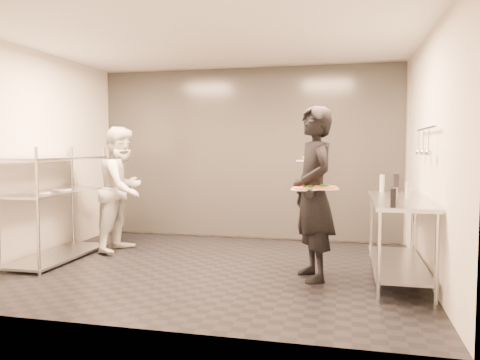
% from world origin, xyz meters
% --- Properties ---
extents(room_shell, '(5.00, 4.00, 2.80)m').
position_xyz_m(room_shell, '(0.00, 1.18, 1.40)').
color(room_shell, black).
rests_on(room_shell, ground).
extents(pass_rack, '(0.60, 1.60, 1.50)m').
position_xyz_m(pass_rack, '(-2.15, -0.00, 0.77)').
color(pass_rack, '#ACAEB3').
rests_on(pass_rack, ground).
extents(prep_counter, '(0.60, 1.80, 0.92)m').
position_xyz_m(prep_counter, '(2.18, 0.00, 0.63)').
color(prep_counter, '#ACAEB3').
rests_on(prep_counter, ground).
extents(utensil_rail, '(0.07, 1.20, 0.31)m').
position_xyz_m(utensil_rail, '(2.43, -0.00, 1.55)').
color(utensil_rail, '#ACAEB3').
rests_on(utensil_rail, room_shell).
extents(waiter, '(0.72, 0.84, 1.95)m').
position_xyz_m(waiter, '(1.24, -0.20, 0.98)').
color(waiter, black).
rests_on(waiter, ground).
extents(chef, '(0.74, 0.92, 1.78)m').
position_xyz_m(chef, '(-1.55, 0.68, 0.89)').
color(chef, silver).
rests_on(chef, ground).
extents(pizza_plate_near, '(0.30, 0.30, 0.05)m').
position_xyz_m(pizza_plate_near, '(1.15, -0.37, 1.05)').
color(pizza_plate_near, silver).
rests_on(pizza_plate_near, waiter).
extents(pizza_plate_far, '(0.30, 0.30, 0.05)m').
position_xyz_m(pizza_plate_far, '(1.38, -0.38, 1.06)').
color(pizza_plate_far, silver).
rests_on(pizza_plate_far, waiter).
extents(salad_plate, '(0.30, 0.30, 0.07)m').
position_xyz_m(salad_plate, '(1.15, 0.15, 1.35)').
color(salad_plate, silver).
rests_on(salad_plate, waiter).
extents(pos_monitor, '(0.09, 0.25, 0.18)m').
position_xyz_m(pos_monitor, '(2.06, -0.72, 1.01)').
color(pos_monitor, black).
rests_on(pos_monitor, prep_counter).
extents(bottle_green, '(0.06, 0.06, 0.22)m').
position_xyz_m(bottle_green, '(2.05, 0.80, 1.03)').
color(bottle_green, gray).
rests_on(bottle_green, prep_counter).
extents(bottle_clear, '(0.05, 0.05, 0.18)m').
position_xyz_m(bottle_clear, '(2.28, 0.10, 1.01)').
color(bottle_clear, gray).
rests_on(bottle_clear, prep_counter).
extents(bottle_dark, '(0.07, 0.07, 0.23)m').
position_xyz_m(bottle_dark, '(2.22, 0.80, 1.04)').
color(bottle_dark, black).
rests_on(bottle_dark, prep_counter).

